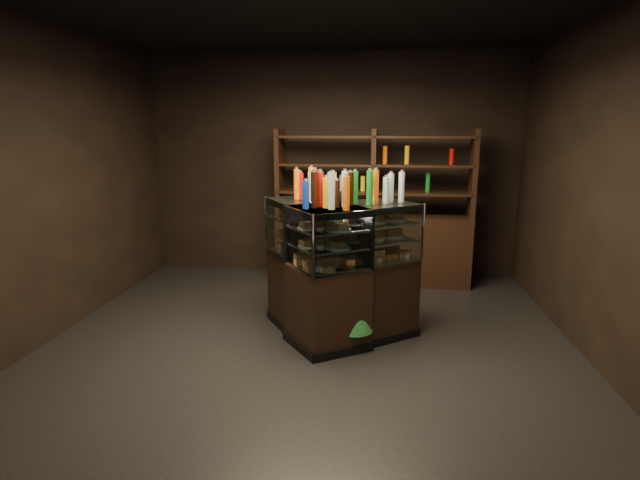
# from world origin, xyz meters

# --- Properties ---
(ground) EXTENTS (5.00, 5.00, 0.00)m
(ground) POSITION_xyz_m (0.00, 0.00, 0.00)
(ground) COLOR black
(ground) RESTS_ON ground
(room_shell) EXTENTS (5.02, 5.02, 3.01)m
(room_shell) POSITION_xyz_m (0.00, 0.00, 1.94)
(room_shell) COLOR black
(room_shell) RESTS_ON ground
(display_case) EXTENTS (1.61, 1.35, 1.32)m
(display_case) POSITION_xyz_m (0.22, 0.21, 0.45)
(display_case) COLOR black
(display_case) RESTS_ON ground
(food_display) EXTENTS (1.25, 1.04, 0.41)m
(food_display) POSITION_xyz_m (0.22, 0.21, 1.00)
(food_display) COLOR #C98548
(food_display) RESTS_ON display_case
(bottles_top) EXTENTS (1.09, 0.90, 0.30)m
(bottles_top) POSITION_xyz_m (0.22, 0.21, 1.46)
(bottles_top) COLOR #B20C0A
(bottles_top) RESTS_ON display_case
(potted_conifer) EXTENTS (0.36, 0.36, 0.76)m
(potted_conifer) POSITION_xyz_m (0.43, -0.05, 0.43)
(potted_conifer) COLOR black
(potted_conifer) RESTS_ON ground
(back_shelving) EXTENTS (2.54, 0.52, 2.00)m
(back_shelving) POSITION_xyz_m (0.57, 2.05, 0.60)
(back_shelving) COLOR black
(back_shelving) RESTS_ON ground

